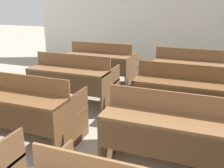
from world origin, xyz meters
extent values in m
cube|color=white|center=(0.00, 7.02, 1.53)|extent=(7.30, 0.06, 3.06)
cube|color=brown|center=(-0.31, 2.67, 0.33)|extent=(0.03, 0.80, 0.67)
cube|color=brown|center=(-0.96, 2.45, 0.65)|extent=(1.34, 0.37, 0.03)
cube|color=brown|center=(-0.96, 2.28, 0.49)|extent=(1.28, 0.02, 0.30)
cube|color=brown|center=(-0.96, 2.62, 0.77)|extent=(1.34, 0.02, 0.21)
cube|color=brown|center=(-0.96, 2.90, 0.41)|extent=(1.34, 0.33, 0.03)
cube|color=brown|center=(-0.96, 2.90, 0.15)|extent=(1.28, 0.04, 0.04)
cube|color=brown|center=(0.20, 2.69, 0.33)|extent=(0.03, 0.80, 0.67)
cube|color=brown|center=(0.85, 2.48, 0.65)|extent=(1.34, 0.37, 0.03)
cube|color=brown|center=(0.85, 2.30, 0.49)|extent=(1.28, 0.02, 0.30)
cube|color=brown|center=(0.85, 2.65, 0.77)|extent=(1.34, 0.02, 0.21)
cube|color=brown|center=(0.85, 2.93, 0.41)|extent=(1.34, 0.33, 0.03)
cube|color=brown|center=(0.85, 2.93, 0.15)|extent=(1.28, 0.04, 0.04)
cube|color=brown|center=(-1.62, 3.94, 0.33)|extent=(0.03, 0.80, 0.67)
cube|color=brown|center=(-0.31, 3.94, 0.33)|extent=(0.03, 0.80, 0.67)
cube|color=brown|center=(-0.97, 3.72, 0.65)|extent=(1.34, 0.37, 0.03)
cube|color=brown|center=(-0.97, 3.55, 0.49)|extent=(1.28, 0.02, 0.30)
cube|color=brown|center=(-0.97, 3.90, 0.77)|extent=(1.34, 0.02, 0.21)
cube|color=brown|center=(-0.97, 4.18, 0.41)|extent=(1.34, 0.33, 0.03)
cube|color=brown|center=(-0.97, 4.18, 0.15)|extent=(1.28, 0.04, 0.04)
cube|color=#52361D|center=(0.18, 3.91, 0.33)|extent=(0.03, 0.80, 0.67)
cube|color=brown|center=(0.83, 3.69, 0.65)|extent=(1.34, 0.37, 0.03)
cube|color=#52361D|center=(0.83, 3.52, 0.49)|extent=(1.28, 0.02, 0.30)
cube|color=brown|center=(0.83, 3.86, 0.77)|extent=(1.34, 0.02, 0.21)
cube|color=brown|center=(0.83, 4.14, 0.41)|extent=(1.34, 0.33, 0.03)
cube|color=#52361D|center=(0.83, 4.14, 0.15)|extent=(1.28, 0.04, 0.04)
cube|color=brown|center=(-1.65, 5.17, 0.33)|extent=(0.03, 0.80, 0.67)
cube|color=brown|center=(-0.34, 5.17, 0.33)|extent=(0.03, 0.80, 0.67)
cube|color=brown|center=(-0.99, 4.95, 0.65)|extent=(1.34, 0.37, 0.03)
cube|color=brown|center=(-0.99, 4.78, 0.49)|extent=(1.28, 0.02, 0.30)
cube|color=brown|center=(-0.99, 5.13, 0.77)|extent=(1.34, 0.02, 0.21)
cube|color=brown|center=(-0.99, 5.41, 0.41)|extent=(1.34, 0.33, 0.03)
cube|color=brown|center=(-0.99, 5.41, 0.15)|extent=(1.28, 0.04, 0.04)
cube|color=brown|center=(0.18, 5.15, 0.33)|extent=(0.03, 0.80, 0.67)
cube|color=brown|center=(0.83, 4.93, 0.65)|extent=(1.34, 0.37, 0.03)
cube|color=brown|center=(0.83, 4.76, 0.49)|extent=(1.28, 0.02, 0.30)
cube|color=brown|center=(0.83, 5.10, 0.77)|extent=(1.34, 0.02, 0.21)
cube|color=brown|center=(0.83, 5.38, 0.41)|extent=(1.34, 0.33, 0.03)
cube|color=brown|center=(0.83, 5.38, 0.15)|extent=(1.28, 0.04, 0.04)
camera|label=1|loc=(1.13, 0.22, 1.73)|focal=42.00mm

